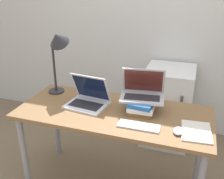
% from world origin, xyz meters
% --- Properties ---
extents(wall_back, '(8.00, 0.05, 2.70)m').
position_xyz_m(wall_back, '(0.00, 1.52, 1.35)').
color(wall_back, silver).
rests_on(wall_back, ground_plane).
extents(desk, '(1.49, 0.65, 0.75)m').
position_xyz_m(desk, '(0.00, 0.32, 0.66)').
color(desk, brown).
rests_on(desk, ground_plane).
extents(laptop_left, '(0.34, 0.29, 0.25)m').
position_xyz_m(laptop_left, '(-0.23, 0.36, 0.80)').
color(laptop_left, silver).
rests_on(laptop_left, desk).
extents(book_stack, '(0.20, 0.26, 0.10)m').
position_xyz_m(book_stack, '(0.21, 0.39, 0.80)').
color(book_stack, olive).
rests_on(book_stack, desk).
extents(laptop_on_books, '(0.35, 0.26, 0.22)m').
position_xyz_m(laptop_on_books, '(0.20, 0.43, 0.89)').
color(laptop_on_books, '#B2B2B7').
rests_on(laptop_on_books, book_stack).
extents(wireless_keyboard, '(0.29, 0.10, 0.01)m').
position_xyz_m(wireless_keyboard, '(0.24, 0.16, 0.75)').
color(wireless_keyboard, silver).
rests_on(wireless_keyboard, desk).
extents(mouse, '(0.07, 0.10, 0.03)m').
position_xyz_m(mouse, '(0.51, 0.17, 0.76)').
color(mouse, white).
rests_on(mouse, desk).
extents(notepad, '(0.21, 0.28, 0.01)m').
position_xyz_m(notepad, '(0.62, 0.22, 0.75)').
color(notepad, silver).
rests_on(notepad, desk).
extents(desk_lamp, '(0.23, 0.20, 0.58)m').
position_xyz_m(desk_lamp, '(-0.53, 0.47, 1.18)').
color(desk_lamp, '#28282D').
rests_on(desk_lamp, desk).
extents(mini_fridge, '(0.49, 0.53, 0.84)m').
position_xyz_m(mini_fridge, '(0.33, 1.20, 0.42)').
color(mini_fridge, white).
rests_on(mini_fridge, ground_plane).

